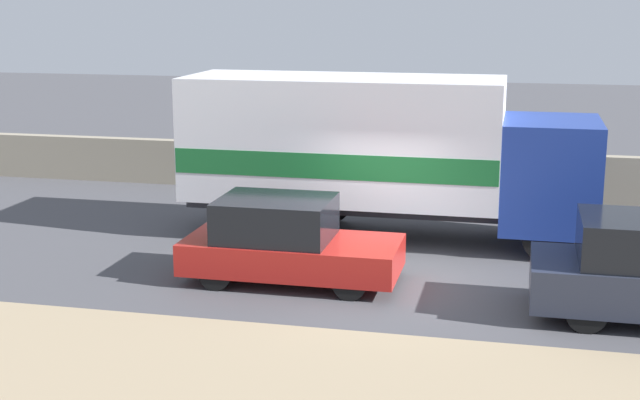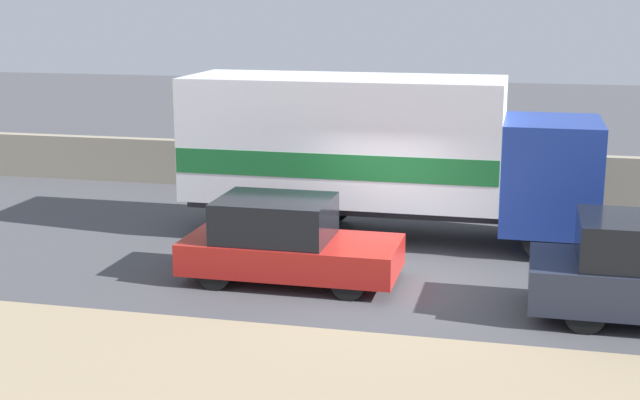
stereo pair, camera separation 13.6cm
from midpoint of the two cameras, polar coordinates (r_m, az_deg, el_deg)
The scene contains 4 objects.
ground_plane at distance 16.30m, azimuth 2.73°, elevation -5.16°, with size 80.00×80.00×0.00m, color #47474C.
stone_wall_backdrop at distance 23.23m, azimuth 5.96°, elevation 1.79°, with size 60.00×0.35×1.22m.
box_truck at distance 18.83m, azimuth 3.41°, elevation 3.23°, with size 8.57×2.53×3.42m.
car_hatchback at distance 16.07m, azimuth -2.41°, elevation -2.69°, with size 3.88×1.76×1.53m.
Camera 1 is at (2.62, -15.28, 5.03)m, focal length 50.00 mm.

